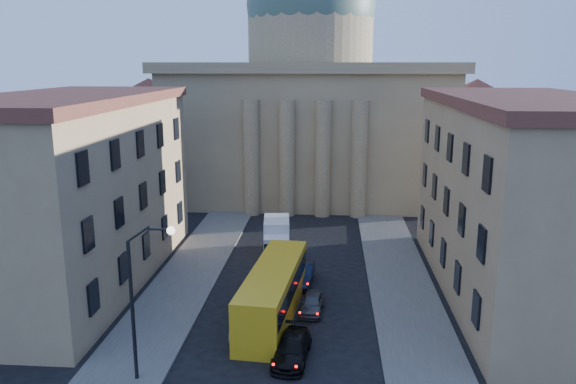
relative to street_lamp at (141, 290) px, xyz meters
The scene contains 12 objects.
sidewalk_left 11.38m from the street_lamp, 98.71° to the left, with size 5.00×60.00×0.15m, color #504E49.
sidewalk_right 19.14m from the street_lamp, 32.88° to the left, with size 5.00×60.00×0.15m, color #504E49.
church 48.43m from the street_lamp, 81.65° to the left, with size 68.02×28.76×36.60m.
building_left 17.36m from the street_lamp, 125.62° to the left, with size 11.60×26.60×14.70m.
building_right 27.84m from the street_lamp, 30.29° to the left, with size 11.60×26.60×14.70m.
street_lamp is the anchor object (origin of this frame).
car_left_mid 9.07m from the street_lamp, 50.17° to the left, with size 2.44×5.29×1.47m, color white.
car_right_mid 9.47m from the street_lamp, 20.28° to the left, with size 1.92×4.72×1.37m, color black.
car_right_far 13.67m from the street_lamp, 47.27° to the left, with size 1.49×3.71×1.26m, color #46474B.
car_right_distant 17.09m from the street_lamp, 61.87° to the left, with size 1.61×4.61×1.52m, color black.
city_bus 11.05m from the street_lamp, 54.45° to the left, with size 3.94×12.50×3.46m.
box_truck 22.14m from the street_lamp, 76.50° to the left, with size 2.72×5.86×3.13m.
Camera 1 is at (2.85, -18.86, 16.93)m, focal length 35.00 mm.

